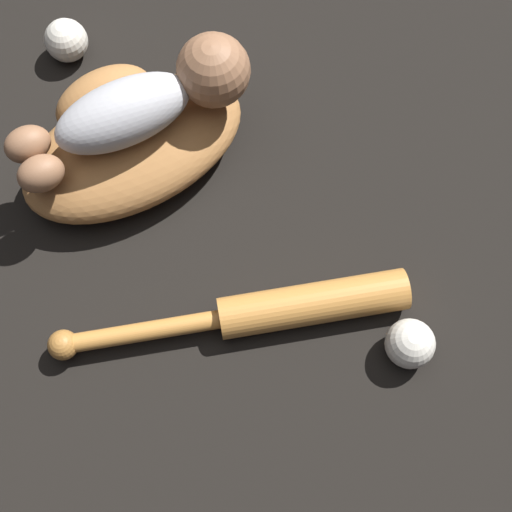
{
  "coord_description": "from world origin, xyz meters",
  "views": [
    {
      "loc": [
        0.06,
        -0.54,
        0.98
      ],
      "look_at": [
        0.13,
        -0.19,
        0.07
      ],
      "focal_mm": 50.0,
      "sensor_mm": 36.0,
      "label": 1
    }
  ],
  "objects_px": {
    "baseball_bat": "(274,310)",
    "baby_figure": "(148,102)",
    "baseball_glove": "(129,139)",
    "baseball": "(410,344)",
    "baseball_spare": "(66,40)"
  },
  "relations": [
    {
      "from": "baseball_bat",
      "to": "baseball_glove",
      "type": "bearing_deg",
      "value": 118.09
    },
    {
      "from": "baseball",
      "to": "baseball_spare",
      "type": "distance_m",
      "value": 0.72
    },
    {
      "from": "baseball_bat",
      "to": "baby_figure",
      "type": "bearing_deg",
      "value": 111.9
    },
    {
      "from": "baseball_glove",
      "to": "baseball",
      "type": "height_order",
      "value": "baseball_glove"
    },
    {
      "from": "baseball_bat",
      "to": "baseball_spare",
      "type": "xyz_separation_m",
      "value": [
        -0.24,
        0.51,
        0.01
      ]
    },
    {
      "from": "baseball_spare",
      "to": "baby_figure",
      "type": "bearing_deg",
      "value": -61.42
    },
    {
      "from": "baseball_glove",
      "to": "baby_figure",
      "type": "relative_size",
      "value": 1.11
    },
    {
      "from": "baseball_glove",
      "to": "baseball_spare",
      "type": "height_order",
      "value": "baseball_glove"
    },
    {
      "from": "baseball_bat",
      "to": "baseball",
      "type": "bearing_deg",
      "value": -26.46
    },
    {
      "from": "baseball_glove",
      "to": "baseball_spare",
      "type": "bearing_deg",
      "value": 109.79
    },
    {
      "from": "baseball_bat",
      "to": "baseball",
      "type": "height_order",
      "value": "baseball"
    },
    {
      "from": "baseball",
      "to": "baseball_spare",
      "type": "xyz_separation_m",
      "value": [
        -0.41,
        0.59,
        0.0
      ]
    },
    {
      "from": "baby_figure",
      "to": "baseball_bat",
      "type": "distance_m",
      "value": 0.34
    },
    {
      "from": "baseball_glove",
      "to": "baseball_bat",
      "type": "distance_m",
      "value": 0.34
    },
    {
      "from": "baby_figure",
      "to": "baseball_bat",
      "type": "bearing_deg",
      "value": -68.1
    }
  ]
}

